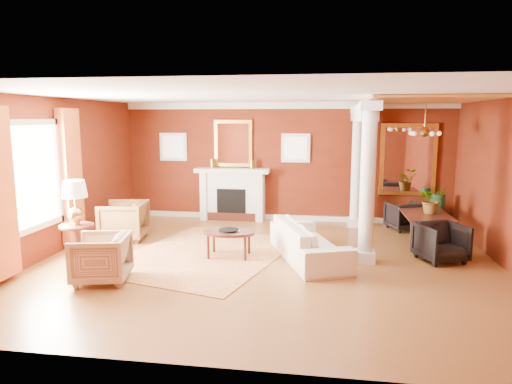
% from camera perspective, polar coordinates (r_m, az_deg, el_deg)
% --- Properties ---
extents(ground, '(8.00, 8.00, 0.00)m').
position_cam_1_polar(ground, '(8.15, 1.44, -8.78)').
color(ground, brown).
rests_on(ground, ground).
extents(room_shell, '(8.04, 7.04, 2.92)m').
position_cam_1_polar(room_shell, '(7.77, 1.50, 5.53)').
color(room_shell, '#5E1B0D').
rests_on(room_shell, ground).
extents(fireplace, '(1.85, 0.42, 1.29)m').
position_cam_1_polar(fireplace, '(11.39, -2.96, -0.26)').
color(fireplace, silver).
rests_on(fireplace, ground).
extents(overmantel_mirror, '(0.95, 0.07, 1.15)m').
position_cam_1_polar(overmantel_mirror, '(11.39, -2.87, 6.09)').
color(overmantel_mirror, gold).
rests_on(overmantel_mirror, fireplace).
extents(flank_window_left, '(0.70, 0.07, 0.70)m').
position_cam_1_polar(flank_window_left, '(11.81, -10.29, 5.58)').
color(flank_window_left, silver).
rests_on(flank_window_left, room_shell).
extents(flank_window_right, '(0.70, 0.07, 0.70)m').
position_cam_1_polar(flank_window_right, '(11.20, 4.97, 5.50)').
color(flank_window_right, silver).
rests_on(flank_window_right, room_shell).
extents(left_window, '(0.21, 2.55, 2.60)m').
position_cam_1_polar(left_window, '(8.66, -25.58, 1.06)').
color(left_window, white).
rests_on(left_window, room_shell).
extents(column_front, '(0.36, 0.36, 2.80)m').
position_cam_1_polar(column_front, '(8.10, 13.78, 1.22)').
color(column_front, silver).
rests_on(column_front, ground).
extents(column_back, '(0.36, 0.36, 2.80)m').
position_cam_1_polar(column_back, '(10.77, 12.52, 3.18)').
color(column_back, silver).
rests_on(column_back, ground).
extents(header_beam, '(0.30, 3.20, 0.32)m').
position_cam_1_polar(header_beam, '(9.62, 13.21, 9.59)').
color(header_beam, silver).
rests_on(header_beam, column_front).
extents(amber_ceiling, '(2.30, 3.40, 0.04)m').
position_cam_1_polar(amber_ceiling, '(9.64, 20.28, 10.75)').
color(amber_ceiling, '#CB823B').
rests_on(amber_ceiling, room_shell).
extents(dining_mirror, '(1.30, 0.07, 1.70)m').
position_cam_1_polar(dining_mirror, '(11.35, 18.45, 3.85)').
color(dining_mirror, gold).
rests_on(dining_mirror, room_shell).
extents(chandelier, '(0.60, 0.62, 0.75)m').
position_cam_1_polar(chandelier, '(9.69, 20.31, 7.06)').
color(chandelier, '#A78234').
rests_on(chandelier, room_shell).
extents(crown_trim, '(8.00, 0.08, 0.16)m').
position_cam_1_polar(crown_trim, '(11.20, 3.75, 10.74)').
color(crown_trim, silver).
rests_on(crown_trim, room_shell).
extents(base_trim, '(8.00, 0.08, 0.12)m').
position_cam_1_polar(base_trim, '(11.46, 3.60, -3.19)').
color(base_trim, silver).
rests_on(base_trim, ground).
extents(rug, '(3.48, 4.10, 0.01)m').
position_cam_1_polar(rug, '(8.63, -6.45, -7.74)').
color(rug, maroon).
rests_on(rug, ground).
extents(sofa, '(1.41, 2.36, 0.89)m').
position_cam_1_polar(sofa, '(8.27, 6.64, -5.35)').
color(sofa, beige).
rests_on(sofa, ground).
extents(armchair_leopard, '(0.92, 0.97, 0.90)m').
position_cam_1_polar(armchair_leopard, '(9.89, -16.23, -3.23)').
color(armchair_leopard, black).
rests_on(armchair_leopard, ground).
extents(armchair_stripe, '(0.89, 0.93, 0.82)m').
position_cam_1_polar(armchair_stripe, '(7.50, -18.82, -7.58)').
color(armchair_stripe, tan).
rests_on(armchair_stripe, ground).
extents(coffee_table, '(0.96, 0.96, 0.49)m').
position_cam_1_polar(coffee_table, '(8.35, -3.41, -5.20)').
color(coffee_table, black).
rests_on(coffee_table, ground).
extents(coffee_book, '(0.17, 0.08, 0.23)m').
position_cam_1_polar(coffee_book, '(8.30, -3.27, -4.12)').
color(coffee_book, black).
rests_on(coffee_book, coffee_table).
extents(side_table, '(0.59, 0.59, 1.46)m').
position_cam_1_polar(side_table, '(8.47, -21.64, -1.88)').
color(side_table, black).
rests_on(side_table, ground).
extents(dining_table, '(0.60, 1.66, 0.92)m').
position_cam_1_polar(dining_table, '(10.13, 20.47, -3.09)').
color(dining_table, black).
rests_on(dining_table, ground).
extents(dining_chair_near, '(0.94, 0.91, 0.75)m').
position_cam_1_polar(dining_chair_near, '(8.74, 22.15, -5.65)').
color(dining_chair_near, black).
rests_on(dining_chair_near, ground).
extents(dining_chair_far, '(0.86, 0.84, 0.70)m').
position_cam_1_polar(dining_chair_far, '(10.91, 18.03, -2.71)').
color(dining_chair_far, black).
rests_on(dining_chair_far, ground).
extents(green_urn, '(0.35, 0.35, 0.84)m').
position_cam_1_polar(green_urn, '(11.13, 21.64, -2.78)').
color(green_urn, '#144021').
rests_on(green_urn, ground).
extents(potted_plant, '(0.67, 0.71, 0.45)m').
position_cam_1_polar(potted_plant, '(9.95, 21.19, 0.68)').
color(potted_plant, '#26591E').
rests_on(potted_plant, dining_table).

